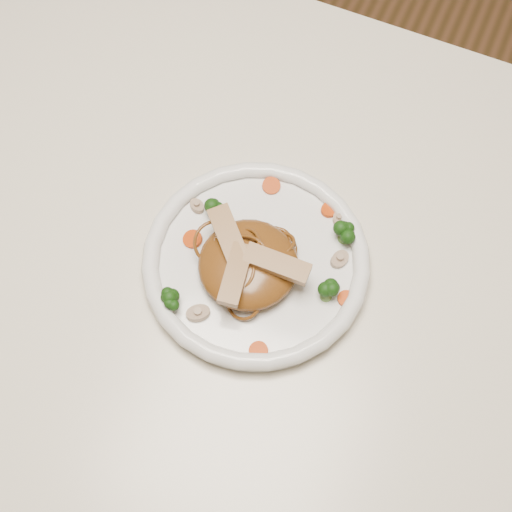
% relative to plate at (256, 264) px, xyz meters
% --- Properties ---
extents(ground, '(4.00, 4.00, 0.00)m').
position_rel_plate_xyz_m(ground, '(-0.06, 0.02, -0.76)').
color(ground, '#4D361A').
rests_on(ground, ground).
extents(table, '(1.20, 0.80, 0.75)m').
position_rel_plate_xyz_m(table, '(-0.06, 0.02, -0.11)').
color(table, beige).
rests_on(table, ground).
extents(plate, '(0.34, 0.34, 0.02)m').
position_rel_plate_xyz_m(plate, '(0.00, 0.00, 0.00)').
color(plate, white).
rests_on(plate, table).
extents(noodle_mound, '(0.14, 0.14, 0.04)m').
position_rel_plate_xyz_m(noodle_mound, '(-0.00, -0.01, 0.02)').
color(noodle_mound, brown).
rests_on(noodle_mound, plate).
extents(chicken_a, '(0.07, 0.03, 0.01)m').
position_rel_plate_xyz_m(chicken_a, '(0.03, -0.01, 0.05)').
color(chicken_a, '#A57D4E').
rests_on(chicken_a, noodle_mound).
extents(chicken_b, '(0.07, 0.07, 0.01)m').
position_rel_plate_xyz_m(chicken_b, '(-0.03, -0.00, 0.05)').
color(chicken_b, '#A57D4E').
rests_on(chicken_b, noodle_mound).
extents(chicken_c, '(0.04, 0.07, 0.01)m').
position_rel_plate_xyz_m(chicken_c, '(-0.01, -0.04, 0.05)').
color(chicken_c, '#A57D4E').
rests_on(chicken_c, noodle_mound).
extents(broccoli_0, '(0.03, 0.03, 0.03)m').
position_rel_plate_xyz_m(broccoli_0, '(0.08, 0.07, 0.02)').
color(broccoli_0, '#1A440E').
rests_on(broccoli_0, plate).
extents(broccoli_1, '(0.02, 0.02, 0.03)m').
position_rel_plate_xyz_m(broccoli_1, '(-0.07, 0.04, 0.02)').
color(broccoli_1, '#1A440E').
rests_on(broccoli_1, plate).
extents(broccoli_2, '(0.03, 0.03, 0.03)m').
position_rel_plate_xyz_m(broccoli_2, '(-0.06, -0.09, 0.02)').
color(broccoli_2, '#1A440E').
rests_on(broccoli_2, plate).
extents(broccoli_3, '(0.04, 0.04, 0.03)m').
position_rel_plate_xyz_m(broccoli_3, '(0.09, -0.01, 0.02)').
color(broccoli_3, '#1A440E').
rests_on(broccoli_3, plate).
extents(carrot_0, '(0.02, 0.02, 0.00)m').
position_rel_plate_xyz_m(carrot_0, '(0.05, 0.10, 0.01)').
color(carrot_0, '#BD3506').
rests_on(carrot_0, plate).
extents(carrot_1, '(0.03, 0.03, 0.00)m').
position_rel_plate_xyz_m(carrot_1, '(-0.08, -0.01, 0.01)').
color(carrot_1, '#BD3506').
rests_on(carrot_1, plate).
extents(carrot_2, '(0.02, 0.02, 0.00)m').
position_rel_plate_xyz_m(carrot_2, '(0.11, -0.00, 0.01)').
color(carrot_2, '#BD3506').
rests_on(carrot_2, plate).
extents(carrot_3, '(0.02, 0.02, 0.00)m').
position_rel_plate_xyz_m(carrot_3, '(-0.02, 0.10, 0.01)').
color(carrot_3, '#BD3506').
rests_on(carrot_3, plate).
extents(carrot_4, '(0.03, 0.03, 0.00)m').
position_rel_plate_xyz_m(carrot_4, '(0.05, -0.10, 0.01)').
color(carrot_4, '#BD3506').
rests_on(carrot_4, plate).
extents(mushroom_0, '(0.04, 0.04, 0.01)m').
position_rel_plate_xyz_m(mushroom_0, '(-0.03, -0.09, 0.01)').
color(mushroom_0, '#C0AA90').
rests_on(mushroom_0, plate).
extents(mushroom_1, '(0.03, 0.03, 0.01)m').
position_rel_plate_xyz_m(mushroom_1, '(0.09, 0.04, 0.01)').
color(mushroom_1, '#C0AA90').
rests_on(mushroom_1, plate).
extents(mushroom_2, '(0.03, 0.03, 0.01)m').
position_rel_plate_xyz_m(mushroom_2, '(-0.09, 0.04, 0.01)').
color(mushroom_2, '#C0AA90').
rests_on(mushroom_2, plate).
extents(mushroom_3, '(0.03, 0.03, 0.01)m').
position_rel_plate_xyz_m(mushroom_3, '(0.07, 0.09, 0.01)').
color(mushroom_3, '#C0AA90').
rests_on(mushroom_3, plate).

